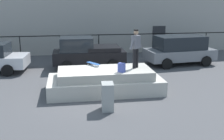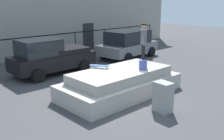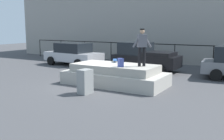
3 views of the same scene
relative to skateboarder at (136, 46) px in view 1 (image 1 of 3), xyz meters
The scene contains 10 objects.
ground_plane 2.97m from the skateboarder, behind, with size 60.00×60.00×0.00m, color #424244.
concrete_ledge 2.10m from the skateboarder, behind, with size 5.04×2.38×1.02m.
skateboarder is the anchor object (origin of this frame).
skateboard 2.18m from the skateboarder, 158.45° to the left, with size 0.60×0.81×0.12m.
backpack 1.28m from the skateboarder, 139.91° to the right, with size 0.28×0.20×0.39m, color #3F4C99.
car_black_pickup_mid 5.04m from the skateboarder, 112.24° to the left, with size 4.27×2.11×1.85m.
car_grey_hatchback_far 6.15m from the skateboarder, 49.27° to the left, with size 4.43×2.57×1.80m.
utility_box 3.15m from the skateboarder, 125.33° to the right, with size 0.44×0.60×1.05m, color gray.
fence_row 7.92m from the skateboarder, 105.73° to the left, with size 24.06×0.06×1.61m.
warehouse_building 13.36m from the skateboarder, 99.23° to the left, with size 31.04×9.14×6.61m.
Camera 1 is at (-0.91, -11.99, 4.16)m, focal length 46.21 mm.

